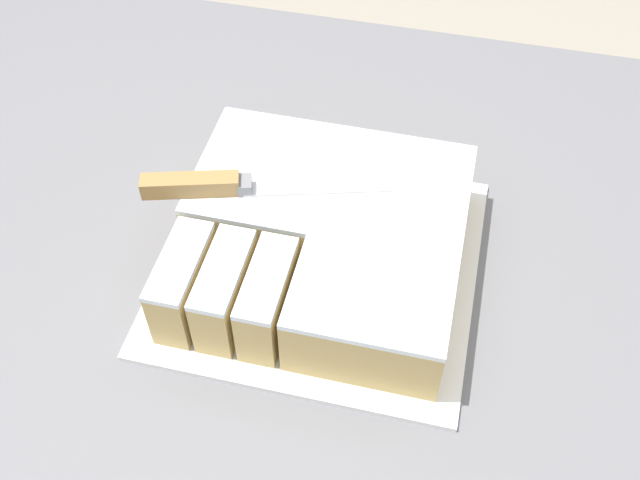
# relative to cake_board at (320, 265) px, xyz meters

# --- Properties ---
(countertop) EXTENTS (1.40, 1.10, 0.91)m
(countertop) POSITION_rel_cake_board_xyz_m (-0.01, -0.05, -0.46)
(countertop) COLOR slate
(countertop) RESTS_ON ground_plane
(cake_board) EXTENTS (0.36, 0.35, 0.01)m
(cake_board) POSITION_rel_cake_board_xyz_m (0.00, 0.00, 0.00)
(cake_board) COLOR white
(cake_board) RESTS_ON countertop
(cake) EXTENTS (0.31, 0.30, 0.08)m
(cake) POSITION_rel_cake_board_xyz_m (0.00, 0.00, 0.05)
(cake) COLOR tan
(cake) RESTS_ON cake_board
(knife) EXTENTS (0.27, 0.10, 0.02)m
(knife) POSITION_rel_cake_board_xyz_m (-0.12, 0.01, 0.10)
(knife) COLOR silver
(knife) RESTS_ON cake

